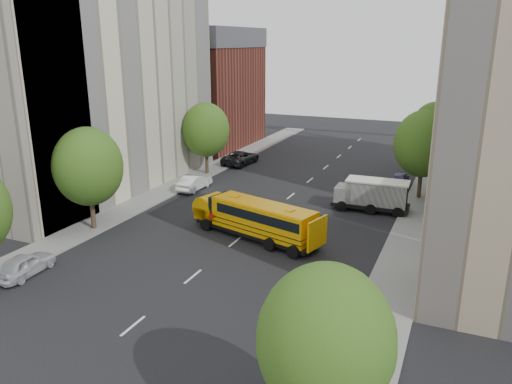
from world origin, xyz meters
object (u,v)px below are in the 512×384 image
Objects in this scene: street_tree_4 at (424,144)px; street_tree_5 at (434,127)px; street_tree_1 at (88,167)px; street_tree_3 at (325,341)px; parked_car_1 at (194,182)px; parked_car_0 at (25,264)px; parked_car_2 at (241,157)px; school_bus at (255,217)px; parked_car_4 at (399,181)px; safari_truck at (372,195)px; parked_car_3 at (335,321)px; street_tree_2 at (206,130)px.

street_tree_5 is (-0.00, 12.00, -0.37)m from street_tree_4.
street_tree_3 is at bearing -32.47° from street_tree_1.
street_tree_4 is at bearing -164.23° from parked_car_1.
parked_car_0 is 0.73× the size of parked_car_2.
school_bus is 1.83× the size of parked_car_2.
street_tree_5 is 1.86× the size of parked_car_4.
street_tree_1 is 22.85m from safari_truck.
street_tree_3 is 33.43m from parked_car_1.
street_tree_4 is at bearing -50.53° from parked_car_4.
parked_car_4 is at bearing 127.06° from street_tree_4.
street_tree_1 is at bearing 82.19° from parked_car_1.
street_tree_4 reaches higher than safari_truck.
parked_car_3 is (8.63, -10.05, -0.82)m from school_bus.
school_bus is at bearing 122.08° from parked_car_2.
school_bus is 2.49× the size of parked_car_0.
street_tree_3 is 8.29m from parked_car_3.
parked_car_3 is (1.97, -19.46, -0.68)m from safari_truck.
parked_car_3 is (-1.40, -24.71, -4.31)m from street_tree_4.
parked_car_2 reaches higher than parked_car_3.
street_tree_2 is 0.95× the size of street_tree_4.
school_bus is 22.87m from parked_car_2.
street_tree_3 reaches higher than parked_car_2.
street_tree_3 reaches higher than parked_car_4.
street_tree_2 is 1.37× the size of parked_car_2.
street_tree_3 is at bearing 123.24° from parked_car_2.
parked_car_2 is 1.07× the size of parked_car_3.
street_tree_3 is at bearing -73.62° from parked_car_3.
street_tree_3 is 32.01m from street_tree_4.
parked_car_4 is (18.40, 28.77, -0.01)m from parked_car_0.
street_tree_3 is at bearing -90.00° from street_tree_4.
parked_car_2 reaches higher than parked_car_0.
parked_car_3 is (20.60, -24.71, -4.06)m from street_tree_2.
street_tree_3 reaches higher than parked_car_0.
street_tree_2 is at bearing -151.39° from street_tree_5.
parked_car_0 is at bearing 89.22° from parked_car_1.
street_tree_1 is at bearing -148.54° from school_bus.
street_tree_2 is 32.42m from parked_car_3.
parked_car_4 is (19.80, 20.91, -4.26)m from street_tree_1.
parked_car_4 is (1.17, 8.16, -0.75)m from safari_truck.
parked_car_4 is at bearing -126.86° from parked_car_0.
street_tree_2 is 1.19× the size of safari_truck.
school_bus is 15.43m from parked_car_0.
street_tree_4 reaches higher than street_tree_5.
school_bus is at bearing -50.76° from street_tree_2.
school_bus is 1.95× the size of parked_car_3.
street_tree_3 is at bearing -55.49° from street_tree_2.
street_tree_5 is (-0.00, 44.00, 0.25)m from street_tree_3.
school_bus is 1.59× the size of safari_truck.
street_tree_4 is (22.00, 18.00, 0.12)m from street_tree_1.
parked_car_3 reaches higher than parked_car_0.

